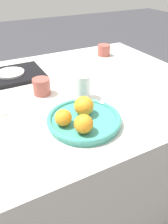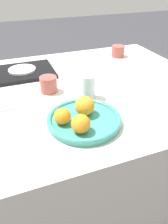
{
  "view_description": "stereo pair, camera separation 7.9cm",
  "coord_description": "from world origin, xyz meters",
  "views": [
    {
      "loc": [
        -0.37,
        -0.88,
        1.26
      ],
      "look_at": [
        -0.06,
        -0.29,
        0.82
      ],
      "focal_mm": 35.0,
      "sensor_mm": 36.0,
      "label": 1
    },
    {
      "loc": [
        -0.29,
        -0.91,
        1.26
      ],
      "look_at": [
        -0.06,
        -0.29,
        0.82
      ],
      "focal_mm": 35.0,
      "sensor_mm": 36.0,
      "label": 2
    }
  ],
  "objects": [
    {
      "name": "cup_0",
      "position": [
        0.41,
        0.32,
        0.81
      ],
      "size": [
        0.08,
        0.08,
        0.07
      ],
      "color": "#9E4C42",
      "rests_on": "table"
    },
    {
      "name": "fruit_platter",
      "position": [
        -0.06,
        -0.29,
        0.79
      ],
      "size": [
        0.28,
        0.28,
        0.03
      ],
      "color": "teal",
      "rests_on": "table"
    },
    {
      "name": "orange_2",
      "position": [
        -0.1,
        -0.36,
        0.83
      ],
      "size": [
        0.07,
        0.07,
        0.07
      ],
      "color": "orange",
      "rests_on": "fruit_platter"
    },
    {
      "name": "serving_tray",
      "position": [
        -0.21,
        0.26,
        0.78
      ],
      "size": [
        0.34,
        0.26,
        0.02
      ],
      "color": "black",
      "rests_on": "table"
    },
    {
      "name": "orange_1",
      "position": [
        -0.14,
        -0.29,
        0.82
      ],
      "size": [
        0.06,
        0.06,
        0.06
      ],
      "color": "orange",
      "rests_on": "fruit_platter"
    },
    {
      "name": "side_plate",
      "position": [
        -0.21,
        0.26,
        0.8
      ],
      "size": [
        0.15,
        0.15,
        0.01
      ],
      "color": "silver",
      "rests_on": "serving_tray"
    },
    {
      "name": "water_glass",
      "position": [
        0.02,
        -0.12,
        0.83
      ],
      "size": [
        0.07,
        0.07,
        0.11
      ],
      "color": "silver",
      "rests_on": "table"
    },
    {
      "name": "cup_2",
      "position": [
        -0.12,
        -0.0,
        0.81
      ],
      "size": [
        0.08,
        0.08,
        0.07
      ],
      "color": "#9E4C42",
      "rests_on": "table"
    },
    {
      "name": "orange_0",
      "position": [
        -0.05,
        -0.27,
        0.83
      ],
      "size": [
        0.07,
        0.07,
        0.07
      ],
      "color": "orange",
      "rests_on": "fruit_platter"
    },
    {
      "name": "ground_plane",
      "position": [
        0.0,
        0.0,
        0.0
      ],
      "size": [
        12.0,
        12.0,
        0.0
      ],
      "primitive_type": "plane",
      "color": "#38383D"
    },
    {
      "name": "table",
      "position": [
        0.0,
        0.0,
        0.39
      ],
      "size": [
        1.37,
        1.04,
        0.77
      ],
      "color": "silver",
      "rests_on": "ground_plane"
    }
  ]
}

